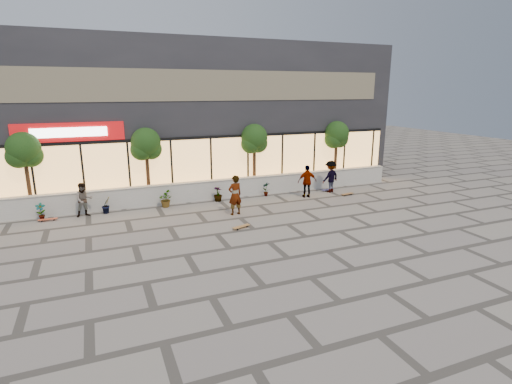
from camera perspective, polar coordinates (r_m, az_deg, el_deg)
name	(u,v)px	position (r m, az deg, el deg)	size (l,w,h in m)	color
ground	(269,242)	(15.71, 1.89, -7.19)	(80.00, 80.00, 0.00)	gray
planter_wall	(217,189)	(21.82, -5.64, 0.40)	(22.00, 0.42, 1.04)	silver
retail_building	(191,114)	(26.53, -9.34, 10.91)	(24.00, 9.17, 8.50)	#26272C
shrub_a	(41,212)	(20.63, -28.39, -2.48)	(0.43, 0.29, 0.81)	#173B12
shrub_b	(106,205)	(20.48, -20.62, -1.75)	(0.45, 0.36, 0.81)	#173B12
shrub_c	(165,199)	(20.71, -12.88, -1.00)	(0.73, 0.63, 0.81)	#173B12
shrub_d	(218,194)	(21.31, -5.46, -0.26)	(0.45, 0.45, 0.81)	#173B12
shrub_e	(266,189)	(22.25, 1.45, 0.43)	(0.43, 0.29, 0.81)	#173B12
tree_west	(24,152)	(21.40, -30.23, 4.96)	(1.60, 1.50, 3.92)	#402617
tree_midwest	(146,146)	(21.34, -15.44, 6.37)	(1.60, 1.50, 3.92)	#402617
tree_mideast	(254,140)	(22.84, -0.24, 7.38)	(1.60, 1.50, 3.92)	#402617
tree_east	(337,136)	(25.41, 11.44, 7.81)	(1.60, 1.50, 3.92)	#402617
skater_center	(235,195)	(18.84, -3.02, -0.44)	(0.70, 0.46, 1.91)	white
skater_left	(84,200)	(20.24, -23.38, -1.03)	(0.78, 0.61, 1.61)	tan
skater_right_near	(307,181)	(22.07, 7.33, 1.51)	(1.05, 0.44, 1.79)	beige
skater_right_far	(330,177)	(23.41, 10.58, 2.19)	(1.19, 0.68, 1.84)	maroon
skateboard_center	(241,226)	(17.19, -2.12, -4.95)	(0.88, 0.48, 0.10)	olive
skateboard_left	(48,219)	(20.44, -27.60, -3.47)	(0.80, 0.22, 0.10)	#D14A27
skateboard_right_near	(347,194)	(23.06, 12.90, -0.26)	(0.87, 0.35, 0.10)	brown
skateboard_right_far	(328,190)	(23.84, 10.23, 0.35)	(0.86, 0.37, 0.10)	#544986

